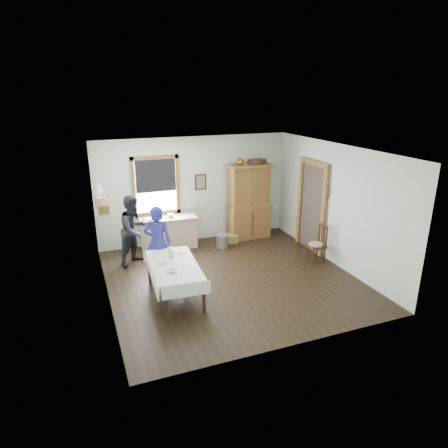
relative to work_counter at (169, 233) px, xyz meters
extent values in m
cube|color=black|center=(0.80, -2.17, -0.40)|extent=(5.00, 5.00, 0.01)
cube|color=white|center=(0.80, -2.17, 2.29)|extent=(5.00, 5.00, 0.01)
cube|color=#B5BEB1|center=(0.80, 0.33, 0.95)|extent=(5.00, 0.01, 2.70)
cube|color=#B5BEB1|center=(0.80, -4.67, 0.95)|extent=(5.00, 0.01, 2.70)
cube|color=#B5BEB1|center=(-1.70, -2.17, 0.95)|extent=(0.01, 5.00, 2.70)
cube|color=#B5BEB1|center=(3.30, -2.17, 0.95)|extent=(0.01, 5.00, 2.70)
cube|color=white|center=(-0.20, 0.31, 1.15)|extent=(1.00, 0.02, 1.30)
cube|color=brown|center=(-0.20, 0.29, 1.84)|extent=(1.18, 0.06, 0.09)
cube|color=brown|center=(-0.20, 0.29, 0.45)|extent=(1.18, 0.06, 0.09)
cube|color=brown|center=(-0.74, 0.29, 1.15)|extent=(0.09, 0.06, 1.48)
cube|color=brown|center=(0.35, 0.29, 1.15)|extent=(0.09, 0.06, 1.48)
cube|color=black|center=(-0.20, 0.27, 1.40)|extent=(0.98, 0.03, 0.80)
cube|color=#3F362D|center=(3.27, -1.32, 0.65)|extent=(0.03, 0.90, 2.10)
cube|color=brown|center=(3.24, -1.83, 0.65)|extent=(0.08, 0.12, 2.10)
cube|color=brown|center=(3.24, -0.81, 0.65)|extent=(0.08, 0.12, 2.10)
cube|color=brown|center=(3.24, -1.32, 1.76)|extent=(0.08, 1.14, 0.12)
cube|color=brown|center=(-1.57, -0.67, 1.15)|extent=(0.24, 1.00, 0.04)
cube|color=brown|center=(-1.57, -1.07, 1.05)|extent=(0.22, 0.03, 0.18)
cube|color=brown|center=(-1.57, -0.27, 1.05)|extent=(0.22, 0.03, 0.18)
cube|color=#C8AB8A|center=(-1.57, -0.97, 1.28)|extent=(0.03, 0.22, 0.24)
cylinder|color=silver|center=(-1.57, -0.32, 1.28)|extent=(0.12, 0.12, 0.22)
cube|color=#381E13|center=(0.95, 0.29, 1.15)|extent=(0.30, 0.04, 0.40)
torus|color=black|center=(3.25, -1.87, 1.32)|extent=(0.01, 0.27, 0.27)
cube|color=#C8AB8A|center=(0.00, 0.00, 0.00)|extent=(1.43, 0.60, 0.80)
cube|color=brown|center=(2.19, -0.02, 0.59)|extent=(1.16, 0.56, 1.98)
cube|color=white|center=(-0.49, -2.49, -0.06)|extent=(1.01, 1.75, 0.68)
cube|color=#381E13|center=(2.93, -2.09, 0.05)|extent=(0.41, 0.41, 0.90)
cube|color=#9B9EA3|center=(1.25, -0.47, -0.24)|extent=(0.37, 0.37, 0.33)
cube|color=olive|center=(1.58, -0.23, -0.30)|extent=(0.37, 0.28, 0.21)
imported|color=navy|center=(-0.59, -1.54, 0.32)|extent=(0.62, 0.52, 1.45)
imported|color=black|center=(-0.93, -0.62, 0.34)|extent=(0.91, 0.89, 1.48)
imported|color=silver|center=(-0.45, -2.13, 0.33)|extent=(0.15, 0.15, 0.11)
imported|color=silver|center=(-0.41, -1.84, 0.32)|extent=(0.13, 0.13, 0.10)
imported|color=silver|center=(-0.61, -2.80, 0.30)|extent=(0.22, 0.22, 0.05)
imported|color=#796150|center=(-0.59, 0.03, 0.41)|extent=(0.18, 0.24, 0.02)
imported|color=silver|center=(-0.22, 0.02, 0.43)|extent=(0.23, 0.23, 0.06)
imported|color=silver|center=(-1.57, -0.62, 1.20)|extent=(0.22, 0.22, 0.05)
camera|label=1|loc=(-2.09, -9.22, 3.41)|focal=32.00mm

